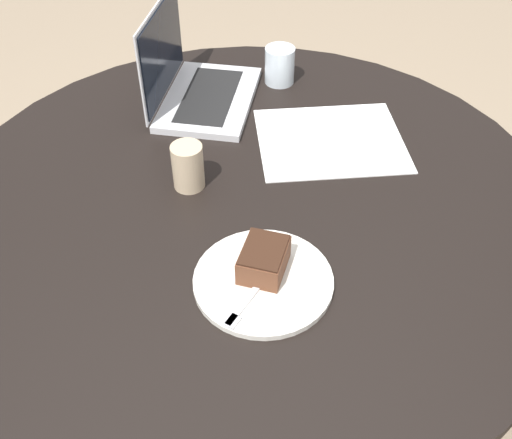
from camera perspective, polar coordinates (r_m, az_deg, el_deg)
ground_plane at (r=1.84m, az=-0.43°, el=-15.00°), size 12.00×12.00×0.00m
dining_table at (r=1.36m, az=-0.56°, el=-1.45°), size 1.32×1.32×0.73m
paper_document at (r=1.44m, az=7.10°, el=7.51°), size 0.37×0.33×0.00m
plate at (r=1.09m, az=0.70°, el=-5.85°), size 0.26×0.26×0.01m
cake_slice at (r=1.08m, az=0.74°, el=-3.81°), size 0.12×0.12×0.05m
fork at (r=1.05m, az=-0.79°, el=-7.61°), size 0.13×0.14×0.00m
coffee_glass at (r=1.27m, az=-6.50°, el=5.04°), size 0.07×0.07×0.10m
water_glass at (r=1.63m, az=2.27°, el=14.46°), size 0.08×0.08×0.10m
laptop at (r=1.55m, az=-5.76°, el=12.63°), size 0.33×0.39×0.25m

